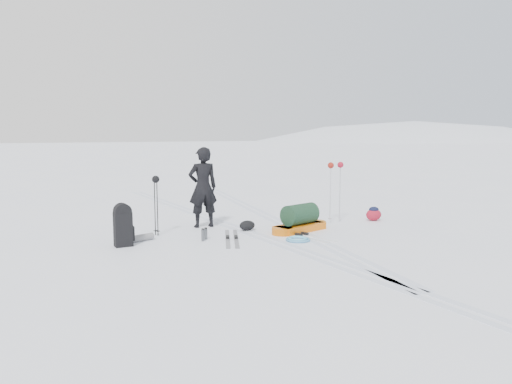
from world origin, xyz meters
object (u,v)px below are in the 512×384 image
(pulk_sled, at_px, (300,221))
(ski_poles_black, at_px, (156,187))
(skier, at_px, (203,187))
(expedition_rucksack, at_px, (125,226))

(pulk_sled, bearing_deg, ski_poles_black, 144.85)
(skier, relative_size, expedition_rucksack, 2.17)
(ski_poles_black, bearing_deg, skier, 29.09)
(skier, distance_m, ski_poles_black, 1.36)
(skier, height_order, ski_poles_black, skier)
(skier, height_order, expedition_rucksack, skier)
(pulk_sled, relative_size, expedition_rucksack, 1.93)
(skier, xyz_separation_m, expedition_rucksack, (-2.11, -1.20, -0.57))
(skier, relative_size, pulk_sled, 1.13)
(pulk_sled, bearing_deg, skier, 124.43)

